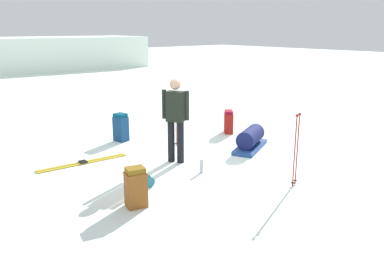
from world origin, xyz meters
name	(u,v)px	position (x,y,z in m)	size (l,w,h in m)	color
ground_plane	(192,159)	(0.00, 0.00, 0.00)	(80.00, 80.00, 0.00)	white
distant_snow_ridge	(8,55)	(2.23, 20.39, 1.03)	(17.12, 5.00, 2.05)	white
skier_standing	(176,116)	(-0.35, 0.09, 0.95)	(0.36, 0.50, 1.70)	black
ski_pair_near	(83,163)	(-1.85, 1.21, 0.01)	(1.85, 0.30, 0.05)	gold
backpack_large_dark	(136,188)	(-2.09, -1.16, 0.31)	(0.35, 0.32, 0.63)	brown
backpack_bright	(121,128)	(-0.42, 2.15, 0.33)	(0.31, 0.35, 0.67)	navy
backpack_small_spare	(229,122)	(2.09, 1.02, 0.29)	(0.40, 0.42, 0.59)	maroon
ski_poles_planted_near	(175,117)	(0.29, 0.95, 0.69)	(0.16, 0.10, 1.24)	maroon
ski_poles_planted_far	(296,146)	(0.46, -2.20, 0.71)	(0.20, 0.11, 1.27)	maroon
gear_sled	(250,139)	(1.46, -0.29, 0.22)	(1.35, 0.95, 0.49)	navy
sleeping_mat_rolled	(144,177)	(-1.46, -0.42, 0.09)	(0.18, 0.18, 0.55)	teal
thermos_bottle	(201,166)	(-0.37, -0.72, 0.13)	(0.07, 0.07, 0.26)	#B1B5C4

